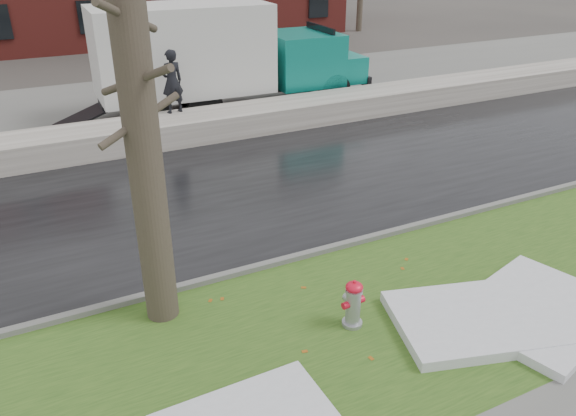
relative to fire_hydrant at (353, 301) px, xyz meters
name	(u,v)px	position (x,y,z in m)	size (l,w,h in m)	color
ground	(334,284)	(0.36, 1.17, -0.48)	(120.00, 120.00, 0.00)	#47423D
verge	(373,322)	(0.36, -0.08, -0.46)	(60.00, 4.50, 0.04)	#274818
road	(240,190)	(0.36, 5.67, -0.47)	(60.00, 7.00, 0.03)	black
parking_lot	(153,104)	(0.36, 14.17, -0.47)	(60.00, 9.00, 0.03)	slate
curb	(308,255)	(0.36, 2.17, -0.41)	(60.00, 0.15, 0.14)	slate
snowbank	(187,128)	(0.36, 9.87, -0.11)	(60.00, 1.60, 0.75)	beige
fire_hydrant	(353,301)	(0.00, 0.00, 0.00)	(0.41, 0.36, 0.83)	#97999E
tree	(141,125)	(-2.63, 1.63, 2.78)	(1.29, 1.49, 6.41)	brown
box_truck	(217,56)	(2.27, 12.33, 1.44)	(10.92, 2.84, 3.63)	black
worker	(172,82)	(0.15, 10.37, 1.21)	(0.69, 0.45, 1.88)	black
snow_patch_near	(538,310)	(2.88, -1.13, -0.36)	(2.60, 2.00, 0.16)	silver
snow_patch_side	(482,319)	(1.88, -0.91, -0.35)	(2.80, 1.80, 0.18)	silver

